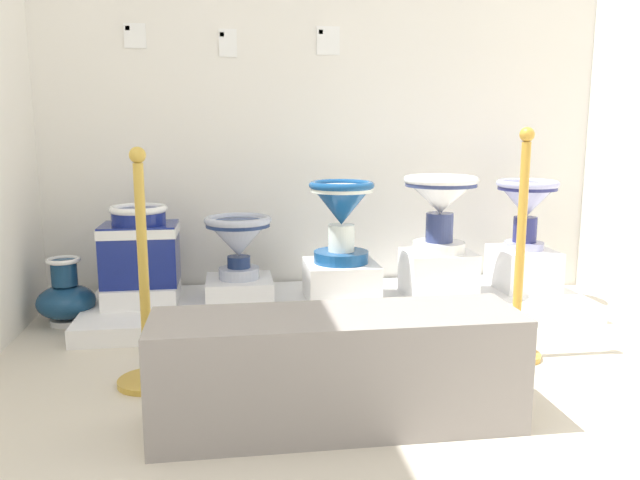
{
  "coord_description": "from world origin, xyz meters",
  "views": [
    {
      "loc": [
        1.06,
        -0.96,
        1.03
      ],
      "look_at": [
        1.54,
        2.37,
        0.42
      ],
      "focal_mm": 35.45,
      "sensor_mm": 36.0,
      "label": 1
    }
  ],
  "objects_px": {
    "plinth_block_slender_white": "(239,288)",
    "stanchion_post_near_left": "(146,316)",
    "plinth_block_tall_cobalt": "(438,274)",
    "museum_bench": "(337,370)",
    "antique_toilet_central_ornate": "(527,201)",
    "stanchion_post_near_right": "(518,285)",
    "plinth_block_rightmost": "(143,293)",
    "antique_toilet_slender_white": "(238,237)",
    "info_placard_third": "(328,41)",
    "antique_toilet_tall_cobalt": "(440,200)",
    "plinth_block_central_ornate": "(523,268)",
    "plinth_block_pale_glazed": "(341,281)",
    "info_placard_second": "(228,43)",
    "decorative_vase_spare": "(66,298)",
    "antique_toilet_pale_glazed": "(341,210)",
    "antique_toilet_rightmost": "(140,244)",
    "info_placard_first": "(135,36)"
  },
  "relations": [
    {
      "from": "antique_toilet_tall_cobalt",
      "to": "museum_bench",
      "type": "bearing_deg",
      "value": -122.15
    },
    {
      "from": "info_placard_first",
      "to": "plinth_block_rightmost",
      "type": "bearing_deg",
      "value": -86.94
    },
    {
      "from": "antique_toilet_slender_white",
      "to": "info_placard_third",
      "type": "height_order",
      "value": "info_placard_third"
    },
    {
      "from": "antique_toilet_pale_glazed",
      "to": "antique_toilet_tall_cobalt",
      "type": "distance_m",
      "value": 0.54
    },
    {
      "from": "antique_toilet_slender_white",
      "to": "antique_toilet_pale_glazed",
      "type": "bearing_deg",
      "value": -9.77
    },
    {
      "from": "antique_toilet_tall_cobalt",
      "to": "info_placard_first",
      "type": "xyz_separation_m",
      "value": [
        -1.63,
        0.47,
        0.89
      ]
    },
    {
      "from": "antique_toilet_rightmost",
      "to": "stanchion_post_near_left",
      "type": "distance_m",
      "value": 0.93
    },
    {
      "from": "stanchion_post_near_left",
      "to": "info_placard_first",
      "type": "bearing_deg",
      "value": 96.96
    },
    {
      "from": "info_placard_second",
      "to": "stanchion_post_near_right",
      "type": "xyz_separation_m",
      "value": [
        1.24,
        -1.19,
        -1.15
      ]
    },
    {
      "from": "antique_toilet_central_ornate",
      "to": "info_placard_third",
      "type": "xyz_separation_m",
      "value": [
        -1.1,
        0.35,
        0.91
      ]
    },
    {
      "from": "plinth_block_slender_white",
      "to": "decorative_vase_spare",
      "type": "relative_size",
      "value": 1.01
    },
    {
      "from": "info_placard_second",
      "to": "plinth_block_central_ornate",
      "type": "bearing_deg",
      "value": -11.9
    },
    {
      "from": "antique_toilet_central_ornate",
      "to": "stanchion_post_near_right",
      "type": "bearing_deg",
      "value": -117.33
    },
    {
      "from": "plinth_block_pale_glazed",
      "to": "plinth_block_slender_white",
      "type": "bearing_deg",
      "value": 170.23
    },
    {
      "from": "plinth_block_slender_white",
      "to": "info_placard_first",
      "type": "xyz_separation_m",
      "value": [
        -0.54,
        0.36,
        1.37
      ]
    },
    {
      "from": "plinth_block_tall_cobalt",
      "to": "museum_bench",
      "type": "distance_m",
      "value": 1.46
    },
    {
      "from": "stanchion_post_near_left",
      "to": "plinth_block_central_ornate",
      "type": "bearing_deg",
      "value": 24.1
    },
    {
      "from": "plinth_block_slender_white",
      "to": "info_placard_first",
      "type": "distance_m",
      "value": 1.51
    },
    {
      "from": "stanchion_post_near_left",
      "to": "plinth_block_slender_white",
      "type": "bearing_deg",
      "value": 67.02
    },
    {
      "from": "info_placard_second",
      "to": "museum_bench",
      "type": "distance_m",
      "value": 2.17
    },
    {
      "from": "decorative_vase_spare",
      "to": "plinth_block_rightmost",
      "type": "bearing_deg",
      "value": 6.71
    },
    {
      "from": "antique_toilet_pale_glazed",
      "to": "museum_bench",
      "type": "bearing_deg",
      "value": -100.71
    },
    {
      "from": "stanchion_post_near_right",
      "to": "info_placard_third",
      "type": "bearing_deg",
      "value": 119.23
    },
    {
      "from": "plinth_block_pale_glazed",
      "to": "info_placard_second",
      "type": "xyz_separation_m",
      "value": [
        -0.58,
        0.45,
        1.29
      ]
    },
    {
      "from": "antique_toilet_pale_glazed",
      "to": "stanchion_post_near_left",
      "type": "relative_size",
      "value": 0.46
    },
    {
      "from": "plinth_block_tall_cobalt",
      "to": "antique_toilet_tall_cobalt",
      "type": "distance_m",
      "value": 0.41
    },
    {
      "from": "stanchion_post_near_left",
      "to": "museum_bench",
      "type": "relative_size",
      "value": 0.75
    },
    {
      "from": "antique_toilet_tall_cobalt",
      "to": "info_placard_third",
      "type": "height_order",
      "value": "info_placard_third"
    },
    {
      "from": "decorative_vase_spare",
      "to": "stanchion_post_near_right",
      "type": "relative_size",
      "value": 0.35
    },
    {
      "from": "plinth_block_slender_white",
      "to": "stanchion_post_near_left",
      "type": "distance_m",
      "value": 0.99
    },
    {
      "from": "antique_toilet_pale_glazed",
      "to": "antique_toilet_central_ornate",
      "type": "xyz_separation_m",
      "value": [
        1.1,
        0.1,
        0.02
      ]
    },
    {
      "from": "plinth_block_pale_glazed",
      "to": "info_placard_second",
      "type": "relative_size",
      "value": 2.5
    },
    {
      "from": "plinth_block_rightmost",
      "to": "plinth_block_slender_white",
      "type": "relative_size",
      "value": 1.06
    },
    {
      "from": "plinth_block_tall_cobalt",
      "to": "stanchion_post_near_left",
      "type": "relative_size",
      "value": 0.39
    },
    {
      "from": "plinth_block_pale_glazed",
      "to": "antique_toilet_tall_cobalt",
      "type": "relative_size",
      "value": 0.92
    },
    {
      "from": "plinth_block_slender_white",
      "to": "museum_bench",
      "type": "relative_size",
      "value": 0.28
    },
    {
      "from": "plinth_block_tall_cobalt",
      "to": "antique_toilet_rightmost",
      "type": "bearing_deg",
      "value": 175.65
    },
    {
      "from": "stanchion_post_near_right",
      "to": "plinth_block_slender_white",
      "type": "bearing_deg",
      "value": 145.4
    },
    {
      "from": "museum_bench",
      "to": "antique_toilet_central_ornate",
      "type": "bearing_deg",
      "value": 45.47
    },
    {
      "from": "antique_toilet_pale_glazed",
      "to": "antique_toilet_central_ornate",
      "type": "distance_m",
      "value": 1.1
    },
    {
      "from": "antique_toilet_slender_white",
      "to": "info_placard_first",
      "type": "distance_m",
      "value": 1.26
    },
    {
      "from": "plinth_block_slender_white",
      "to": "stanchion_post_near_right",
      "type": "distance_m",
      "value": 1.48
    },
    {
      "from": "antique_toilet_tall_cobalt",
      "to": "antique_toilet_central_ornate",
      "type": "bearing_deg",
      "value": 11.84
    },
    {
      "from": "plinth_block_central_ornate",
      "to": "plinth_block_rightmost",
      "type": "bearing_deg",
      "value": 179.84
    },
    {
      "from": "plinth_block_tall_cobalt",
      "to": "antique_toilet_tall_cobalt",
      "type": "xyz_separation_m",
      "value": [
        0.0,
        0.0,
        0.41
      ]
    },
    {
      "from": "info_placard_third",
      "to": "decorative_vase_spare",
      "type": "xyz_separation_m",
      "value": [
        -1.45,
        -0.39,
        -1.37
      ]
    },
    {
      "from": "plinth_block_central_ornate",
      "to": "stanchion_post_near_left",
      "type": "relative_size",
      "value": 0.39
    },
    {
      "from": "plinth_block_slender_white",
      "to": "plinth_block_central_ornate",
      "type": "relative_size",
      "value": 0.96
    },
    {
      "from": "plinth_block_pale_glazed",
      "to": "stanchion_post_near_right",
      "type": "relative_size",
      "value": 0.37
    },
    {
      "from": "antique_toilet_pale_glazed",
      "to": "decorative_vase_spare",
      "type": "distance_m",
      "value": 1.52
    }
  ]
}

